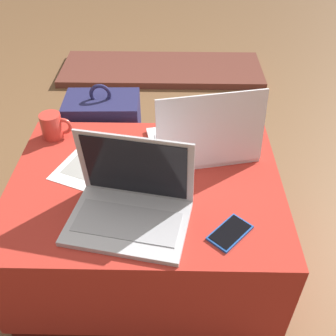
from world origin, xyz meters
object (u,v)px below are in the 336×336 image
object	(u,v)px
paper_sheet	(96,161)
laptop_far	(204,140)
coffee_mug	(53,126)
laptop_near	(131,203)
backpack	(107,140)
cell_phone	(230,233)

from	to	relation	value
paper_sheet	laptop_far	bearing A→B (deg)	31.55
laptop_far	coffee_mug	world-z (taller)	laptop_far
laptop_near	laptop_far	bearing A→B (deg)	64.91
backpack	coffee_mug	world-z (taller)	coffee_mug
laptop_far	coffee_mug	size ratio (longest dim) A/B	3.51
laptop_near	cell_phone	world-z (taller)	laptop_near
backpack	paper_sheet	distance (m)	0.45
paper_sheet	coffee_mug	bearing A→B (deg)	163.31
coffee_mug	cell_phone	bearing A→B (deg)	-37.16
laptop_far	paper_sheet	distance (m)	0.38
laptop_far	coffee_mug	distance (m)	0.56
laptop_near	paper_sheet	xyz separation A→B (m)	(-0.15, 0.26, -0.05)
coffee_mug	paper_sheet	bearing A→B (deg)	-39.03
laptop_near	cell_phone	xyz separation A→B (m)	(0.29, -0.06, -0.05)
cell_phone	paper_sheet	world-z (taller)	cell_phone
paper_sheet	cell_phone	bearing A→B (deg)	-14.03
laptop_near	laptop_far	size ratio (longest dim) A/B	0.94
cell_phone	backpack	bearing A→B (deg)	-13.81
laptop_near	coffee_mug	world-z (taller)	laptop_near
cell_phone	backpack	size ratio (longest dim) A/B	0.29
backpack	paper_sheet	xyz separation A→B (m)	(0.04, -0.40, 0.20)
cell_phone	backpack	world-z (taller)	backpack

